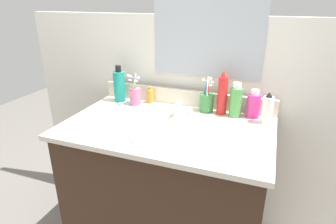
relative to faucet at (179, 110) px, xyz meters
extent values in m
cube|color=#382316|center=(-0.02, -0.14, -0.44)|extent=(0.97, 0.58, 0.78)
cube|color=beige|center=(-0.02, -0.14, -0.04)|extent=(1.02, 0.63, 0.02)
cube|color=beige|center=(-0.02, 0.16, 0.02)|extent=(1.02, 0.02, 0.09)
cube|color=white|center=(-0.02, 0.22, -0.18)|extent=(2.12, 0.04, 1.30)
cube|color=#B2BCC6|center=(0.08, 0.20, 0.42)|extent=(0.60, 0.01, 0.56)
torus|color=white|center=(0.00, -0.19, -0.02)|extent=(0.40, 0.40, 0.02)
ellipsoid|color=white|center=(0.00, -0.19, -0.07)|extent=(0.34, 0.34, 0.11)
cylinder|color=#B2B5BA|center=(0.00, -0.19, -0.10)|extent=(0.04, 0.04, 0.01)
cube|color=silver|center=(0.00, 0.01, -0.02)|extent=(0.16, 0.05, 0.01)
cylinder|color=silver|center=(0.00, 0.01, 0.01)|extent=(0.02, 0.02, 0.06)
cylinder|color=silver|center=(0.00, -0.03, 0.04)|extent=(0.02, 0.09, 0.02)
cylinder|color=silver|center=(-0.06, 0.01, 0.00)|extent=(0.03, 0.03, 0.04)
cylinder|color=silver|center=(0.06, 0.01, 0.00)|extent=(0.03, 0.03, 0.04)
cylinder|color=#4C9E4C|center=(0.28, 0.09, 0.05)|extent=(0.06, 0.06, 0.15)
cylinder|color=white|center=(0.28, 0.09, 0.14)|extent=(0.04, 0.04, 0.03)
cylinder|color=red|center=(0.20, 0.10, 0.07)|extent=(0.05, 0.05, 0.20)
cone|color=red|center=(0.20, 0.10, 0.19)|extent=(0.03, 0.03, 0.04)
cylinder|color=teal|center=(-0.41, 0.09, 0.06)|extent=(0.07, 0.07, 0.18)
cylinder|color=black|center=(-0.41, 0.09, 0.17)|extent=(0.03, 0.03, 0.04)
cylinder|color=#D8338C|center=(0.37, 0.11, 0.03)|extent=(0.07, 0.07, 0.12)
cylinder|color=white|center=(0.37, 0.11, 0.11)|extent=(0.04, 0.04, 0.02)
cylinder|color=gold|center=(-0.22, 0.12, 0.01)|extent=(0.04, 0.04, 0.08)
cylinder|color=gold|center=(-0.22, 0.12, 0.06)|extent=(0.02, 0.02, 0.02)
cylinder|color=white|center=(0.44, 0.05, 0.04)|extent=(0.05, 0.05, 0.14)
cone|color=black|center=(0.44, 0.05, 0.12)|extent=(0.03, 0.03, 0.03)
cylinder|color=#3F8C47|center=(0.12, 0.11, 0.02)|extent=(0.07, 0.07, 0.10)
cylinder|color=green|center=(0.13, 0.10, 0.07)|extent=(0.04, 0.05, 0.16)
cube|color=white|center=(0.14, 0.07, 0.13)|extent=(0.01, 0.02, 0.02)
cylinder|color=white|center=(0.12, 0.09, 0.08)|extent=(0.02, 0.04, 0.19)
cube|color=white|center=(0.13, 0.08, 0.16)|extent=(0.01, 0.02, 0.01)
cylinder|color=#D8333F|center=(0.13, 0.10, 0.07)|extent=(0.04, 0.02, 0.17)
cube|color=white|center=(0.15, 0.09, 0.14)|extent=(0.01, 0.02, 0.01)
cylinder|color=blue|center=(0.11, 0.11, 0.07)|extent=(0.03, 0.01, 0.17)
cube|color=white|center=(0.10, 0.11, 0.14)|extent=(0.01, 0.02, 0.01)
cylinder|color=yellow|center=(0.12, 0.12, 0.07)|extent=(0.02, 0.04, 0.18)
cube|color=white|center=(0.13, 0.13, 0.15)|extent=(0.01, 0.02, 0.01)
cylinder|color=#D16693|center=(-0.29, 0.07, 0.02)|extent=(0.06, 0.06, 0.10)
cylinder|color=#B23FBF|center=(-0.29, 0.08, 0.06)|extent=(0.02, 0.05, 0.16)
cube|color=white|center=(-0.29, 0.10, 0.12)|extent=(0.01, 0.02, 0.01)
cylinder|color=green|center=(-0.29, 0.06, 0.06)|extent=(0.03, 0.03, 0.15)
cube|color=white|center=(-0.27, 0.04, 0.12)|extent=(0.01, 0.02, 0.01)
cylinder|color=yellow|center=(-0.30, 0.06, 0.07)|extent=(0.02, 0.05, 0.18)
cube|color=white|center=(-0.30, 0.04, 0.15)|extent=(0.01, 0.02, 0.01)
cylinder|color=white|center=(-0.30, 0.06, 0.07)|extent=(0.05, 0.02, 0.17)
cube|color=white|center=(-0.32, 0.06, 0.14)|extent=(0.01, 0.02, 0.01)
cylinder|color=blue|center=(-0.30, 0.05, 0.07)|extent=(0.02, 0.06, 0.16)
cube|color=white|center=(-0.30, 0.03, 0.13)|extent=(0.01, 0.02, 0.01)
cube|color=white|center=(-0.15, 0.05, -0.02)|extent=(0.06, 0.04, 0.02)
camera|label=1|loc=(0.43, -1.32, 0.56)|focal=30.18mm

